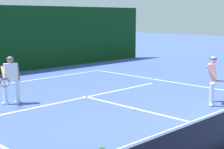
# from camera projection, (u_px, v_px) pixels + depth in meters

# --- Properties ---
(court_line_baseline_far) EXTENTS (9.36, 0.10, 0.01)m
(court_line_baseline_far) POSITION_uv_depth(u_px,v_px,m) (22.00, 81.00, 16.22)
(court_line_baseline_far) COLOR white
(court_line_baseline_far) RESTS_ON ground_plane
(court_line_service) EXTENTS (7.63, 0.10, 0.01)m
(court_line_service) POSITION_uv_depth(u_px,v_px,m) (87.00, 97.00, 13.13)
(court_line_service) COLOR white
(court_line_service) RESTS_ON ground_plane
(court_line_centre) EXTENTS (0.10, 6.40, 0.01)m
(court_line_centre) POSITION_uv_depth(u_px,v_px,m) (151.00, 112.00, 11.03)
(court_line_centre) COLOR white
(court_line_centre) RESTS_ON ground_plane
(player_near) EXTENTS (0.89, 1.02, 1.62)m
(player_near) POSITION_uv_depth(u_px,v_px,m) (213.00, 78.00, 11.95)
(player_near) COLOR silver
(player_near) RESTS_ON ground_plane
(player_far) EXTENTS (0.95, 0.88, 1.61)m
(player_far) POSITION_uv_depth(u_px,v_px,m) (11.00, 78.00, 11.98)
(player_far) COLOR silver
(player_far) RESTS_ON ground_plane
(tennis_ball) EXTENTS (0.07, 0.07, 0.07)m
(tennis_ball) POSITION_uv_depth(u_px,v_px,m) (110.00, 82.00, 15.98)
(tennis_ball) COLOR #D1E033
(tennis_ball) RESTS_ON ground_plane
(tennis_ball_extra) EXTENTS (0.07, 0.07, 0.07)m
(tennis_ball_extra) POSITION_uv_depth(u_px,v_px,m) (134.00, 110.00, 11.25)
(tennis_ball_extra) COLOR #D1E033
(tennis_ball_extra) RESTS_ON ground_plane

